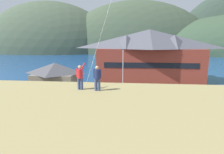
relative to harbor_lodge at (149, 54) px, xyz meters
The scene contains 20 objects.
ground_plane 23.05m from the harbor_lodge, 105.66° to the right, with size 600.00×600.00×0.00m, color #66604C.
parking_lot_pad 18.48m from the harbor_lodge, 110.08° to the right, with size 40.00×20.00×0.10m, color gray.
bay_water 39.49m from the harbor_lodge, 98.85° to the left, with size 360.00×84.00×0.03m, color navy.
far_hill_west_ridge 117.30m from the harbor_lodge, 124.26° to the left, with size 101.68×63.91×74.24m, color #42513D.
far_hill_east_peak 95.27m from the harbor_lodge, 90.23° to the left, with size 109.65×51.05×72.58m, color #3D4C38.
harbor_lodge is the anchor object (origin of this frame).
storage_shed_near_lot 21.32m from the harbor_lodge, 140.87° to the right, with size 7.31×5.54×5.37m.
wharf_dock 16.53m from the harbor_lodge, 120.82° to the left, with size 3.20×15.33×0.70m.
moored_boat_wharfside 21.38m from the harbor_lodge, 122.96° to the left, with size 2.28×6.27×2.16m.
parked_car_back_row_right 15.05m from the harbor_lodge, 93.01° to the right, with size 4.29×2.23×1.82m.
parked_car_front_row_end 27.12m from the harbor_lodge, 128.10° to the right, with size 4.25×2.16×1.82m.
parked_car_mid_row_near 22.75m from the harbor_lodge, 98.67° to the right, with size 4.34×2.33×1.82m.
parked_car_back_row_left 16.37m from the harbor_lodge, 65.03° to the right, with size 4.28×2.21×1.82m.
parked_car_mid_row_far 27.66m from the harbor_lodge, 147.85° to the right, with size 4.30×2.25×1.82m.
parked_car_front_row_silver 17.92m from the harbor_lodge, 112.65° to the right, with size 4.27×2.20×1.82m.
parked_car_mid_row_center 21.84m from the harbor_lodge, 85.77° to the right, with size 4.26×2.17×1.82m.
parked_car_lone_by_shed 23.05m from the harbor_lodge, 110.76° to the right, with size 4.24×2.13×1.82m.
parking_light_pole 12.25m from the harbor_lodge, 116.24° to the right, with size 0.24×0.78×7.26m.
person_kite_flyer 30.54m from the harbor_lodge, 104.65° to the right, with size 0.56×0.64×1.86m.
person_companion 30.42m from the harbor_lodge, 102.26° to the right, with size 0.55×0.40×1.74m.
Camera 1 is at (1.75, -20.63, 8.97)m, focal length 29.68 mm.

